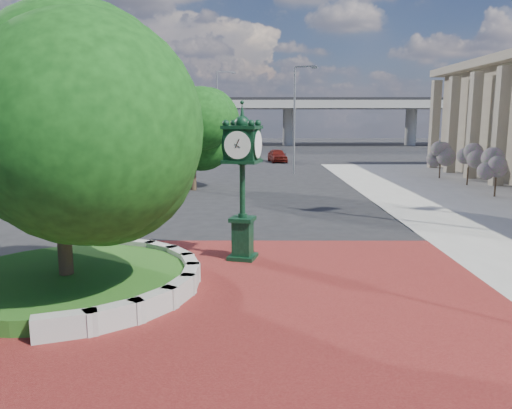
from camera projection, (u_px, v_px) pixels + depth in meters
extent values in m
plane|color=black|center=(260.00, 289.00, 12.90)|extent=(200.00, 200.00, 0.00)
cube|color=maroon|center=(261.00, 302.00, 11.91)|extent=(12.00, 12.00, 0.04)
cube|color=#9E9B93|center=(65.00, 327.00, 9.90)|extent=(1.29, 0.76, 0.54)
cube|color=#9E9B93|center=(115.00, 317.00, 10.36)|extent=(1.20, 1.04, 0.54)
cube|color=#9E9B93|center=(154.00, 305.00, 11.05)|extent=(1.00, 1.22, 0.54)
cube|color=#9E9B93|center=(179.00, 291.00, 11.91)|extent=(0.71, 1.30, 0.54)
cube|color=#9E9B93|center=(191.00, 279.00, 12.86)|extent=(0.35, 1.25, 0.54)
cube|color=#9E9B93|center=(190.00, 268.00, 13.81)|extent=(0.71, 1.30, 0.54)
cube|color=#9E9B93|center=(179.00, 259.00, 14.67)|extent=(1.00, 1.22, 0.54)
cube|color=#9E9B93|center=(161.00, 253.00, 15.37)|extent=(1.20, 1.04, 0.54)
cube|color=#9E9B93|center=(137.00, 249.00, 15.83)|extent=(1.29, 0.76, 0.54)
cylinder|color=#224714|center=(67.00, 281.00, 12.88)|extent=(6.10, 6.10, 0.40)
cube|color=#9E9B93|center=(258.00, 105.00, 80.77)|extent=(90.00, 12.00, 1.20)
cube|color=black|center=(258.00, 100.00, 80.64)|extent=(90.00, 12.00, 0.40)
cylinder|color=#9E9B93|center=(44.00, 127.00, 81.45)|extent=(1.80, 1.80, 6.00)
cylinder|color=#9E9B93|center=(166.00, 127.00, 81.40)|extent=(1.80, 1.80, 6.00)
cylinder|color=#9E9B93|center=(288.00, 127.00, 81.36)|extent=(1.80, 1.80, 6.00)
cylinder|color=#9E9B93|center=(411.00, 127.00, 81.31)|extent=(1.80, 1.80, 6.00)
cylinder|color=#38281C|center=(65.00, 248.00, 12.73)|extent=(0.36, 0.36, 2.17)
sphere|color=#10390F|center=(58.00, 144.00, 12.28)|extent=(5.20, 5.20, 5.20)
cylinder|color=#38281C|center=(193.00, 175.00, 30.48)|extent=(0.36, 0.36, 1.92)
sphere|color=#10390F|center=(192.00, 137.00, 30.10)|extent=(4.40, 4.40, 4.40)
cube|color=black|center=(243.00, 257.00, 15.54)|extent=(0.99, 0.99, 0.16)
cube|color=black|center=(243.00, 238.00, 15.43)|extent=(0.68, 0.68, 1.11)
cube|color=black|center=(243.00, 219.00, 15.33)|extent=(0.86, 0.86, 0.12)
cylinder|color=black|center=(242.00, 190.00, 15.18)|extent=(0.17, 0.17, 1.72)
cube|color=black|center=(242.00, 144.00, 14.94)|extent=(1.11, 1.11, 0.91)
cylinder|color=white|center=(238.00, 145.00, 14.49)|extent=(0.80, 0.26, 0.81)
cylinder|color=white|center=(247.00, 144.00, 15.39)|extent=(0.80, 0.26, 0.81)
cylinder|color=white|center=(227.00, 144.00, 15.06)|extent=(0.26, 0.80, 0.81)
cylinder|color=white|center=(258.00, 144.00, 14.82)|extent=(0.26, 0.80, 0.81)
sphere|color=black|center=(242.00, 123.00, 14.83)|extent=(0.44, 0.44, 0.44)
cone|color=black|center=(242.00, 112.00, 14.78)|extent=(0.18, 0.18, 0.51)
imported|color=#55110C|center=(277.00, 155.00, 50.33)|extent=(2.14, 4.08, 1.32)
cylinder|color=slate|center=(294.00, 121.00, 38.85)|extent=(0.15, 0.15, 8.24)
cube|color=slate|center=(305.00, 67.00, 37.85)|extent=(1.59, 0.72, 0.11)
cube|color=slate|center=(315.00, 67.00, 37.60)|extent=(0.51, 0.38, 0.14)
cylinder|color=slate|center=(217.00, 116.00, 53.68)|extent=(0.16, 0.16, 9.25)
cube|color=slate|center=(226.00, 72.00, 53.01)|extent=(1.85, 0.39, 0.12)
cube|color=slate|center=(233.00, 73.00, 53.13)|extent=(0.54, 0.32, 0.15)
cylinder|color=#38281C|center=(495.00, 187.00, 27.78)|extent=(0.10, 0.10, 1.20)
sphere|color=#A55298|center=(497.00, 169.00, 27.61)|extent=(1.20, 1.20, 1.20)
cylinder|color=#38281C|center=(467.00, 177.00, 32.61)|extent=(0.10, 0.10, 1.20)
sphere|color=#A55298|center=(469.00, 161.00, 32.44)|extent=(1.20, 1.20, 1.20)
cylinder|color=#38281C|center=(440.00, 171.00, 36.35)|extent=(0.10, 0.10, 1.20)
sphere|color=#A55298|center=(441.00, 157.00, 36.18)|extent=(1.20, 1.20, 1.20)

